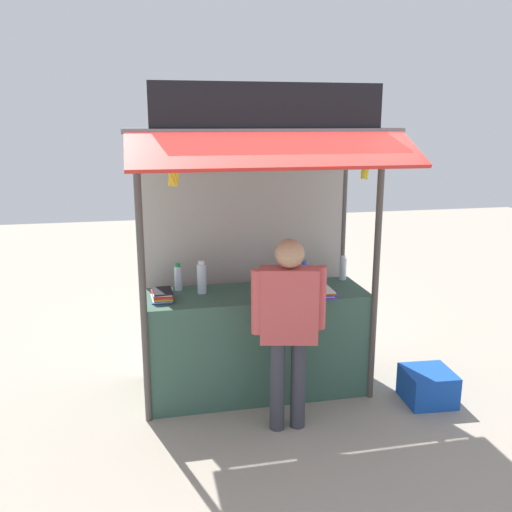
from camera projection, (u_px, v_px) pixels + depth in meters
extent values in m
plane|color=#9E9384|center=(256.00, 390.00, 5.42)|extent=(20.00, 20.00, 0.00)
cube|color=#385B4C|center=(256.00, 342.00, 5.30)|extent=(2.07, 0.69, 1.00)
cylinder|color=#4C4742|center=(142.00, 286.00, 4.59)|extent=(0.06, 0.06, 2.46)
cylinder|color=#4C4742|center=(376.00, 272.00, 5.01)|extent=(0.06, 0.06, 2.46)
cylinder|color=#4C4742|center=(141.00, 261.00, 5.41)|extent=(0.06, 0.06, 2.46)
cylinder|color=#4C4742|center=(342.00, 251.00, 5.83)|extent=(0.06, 0.06, 2.46)
cube|color=#B7B2A8|center=(245.00, 258.00, 5.63)|extent=(2.03, 0.04, 2.41)
cube|color=#3F3F44|center=(256.00, 130.00, 4.82)|extent=(2.27, 1.06, 0.04)
cube|color=red|center=(278.00, 150.00, 4.11)|extent=(2.23, 0.51, 0.26)
cube|color=black|center=(269.00, 105.00, 4.32)|extent=(1.86, 0.04, 0.35)
cylinder|color=#59544C|center=(268.00, 144.00, 4.43)|extent=(1.97, 0.02, 0.02)
cylinder|color=silver|center=(178.00, 278.00, 5.23)|extent=(0.07, 0.07, 0.23)
cylinder|color=#198C33|center=(178.00, 265.00, 5.20)|extent=(0.05, 0.05, 0.03)
cylinder|color=silver|center=(202.00, 279.00, 5.13)|extent=(0.09, 0.09, 0.27)
cylinder|color=white|center=(201.00, 263.00, 5.10)|extent=(0.06, 0.06, 0.04)
cylinder|color=silver|center=(261.00, 279.00, 5.27)|extent=(0.06, 0.06, 0.20)
cylinder|color=#198C33|center=(261.00, 267.00, 5.24)|extent=(0.04, 0.04, 0.03)
cylinder|color=silver|center=(304.00, 277.00, 5.28)|extent=(0.07, 0.07, 0.23)
cylinder|color=blue|center=(305.00, 263.00, 5.25)|extent=(0.05, 0.05, 0.03)
cylinder|color=silver|center=(343.00, 269.00, 5.57)|extent=(0.07, 0.07, 0.22)
cylinder|color=white|center=(343.00, 257.00, 5.54)|extent=(0.04, 0.04, 0.03)
cube|color=blue|center=(319.00, 295.00, 5.08)|extent=(0.24, 0.29, 0.01)
cube|color=purple|center=(320.00, 294.00, 5.09)|extent=(0.25, 0.30, 0.01)
cube|color=white|center=(319.00, 293.00, 5.10)|extent=(0.25, 0.30, 0.01)
cube|color=blue|center=(320.00, 292.00, 5.09)|extent=(0.25, 0.30, 0.01)
cube|color=blue|center=(319.00, 292.00, 5.08)|extent=(0.26, 0.31, 0.01)
cube|color=orange|center=(319.00, 290.00, 5.09)|extent=(0.25, 0.31, 0.01)
cube|color=purple|center=(319.00, 289.00, 5.09)|extent=(0.24, 0.30, 0.01)
cube|color=white|center=(319.00, 289.00, 5.07)|extent=(0.23, 0.29, 0.01)
cube|color=blue|center=(162.00, 299.00, 4.97)|extent=(0.18, 0.27, 0.01)
cube|color=white|center=(161.00, 298.00, 4.96)|extent=(0.18, 0.27, 0.01)
cube|color=blue|center=(163.00, 297.00, 4.95)|extent=(0.18, 0.26, 0.01)
cube|color=yellow|center=(163.00, 297.00, 4.94)|extent=(0.17, 0.26, 0.01)
cube|color=yellow|center=(163.00, 295.00, 4.96)|extent=(0.17, 0.26, 0.01)
cube|color=red|center=(162.00, 294.00, 4.94)|extent=(0.18, 0.26, 0.01)
cube|color=red|center=(162.00, 293.00, 4.95)|extent=(0.19, 0.27, 0.01)
cube|color=white|center=(163.00, 292.00, 4.94)|extent=(0.19, 0.27, 0.01)
cube|color=black|center=(162.00, 291.00, 4.94)|extent=(0.18, 0.27, 0.01)
cylinder|color=#332D23|center=(366.00, 153.00, 4.62)|extent=(0.01, 0.01, 0.13)
cylinder|color=olive|center=(365.00, 163.00, 4.64)|extent=(0.04, 0.04, 0.04)
ellipsoid|color=yellow|center=(367.00, 172.00, 4.66)|extent=(0.03, 0.07, 0.13)
ellipsoid|color=yellow|center=(364.00, 171.00, 4.68)|extent=(0.08, 0.05, 0.13)
ellipsoid|color=yellow|center=(363.00, 172.00, 4.67)|extent=(0.05, 0.05, 0.13)
ellipsoid|color=yellow|center=(363.00, 172.00, 4.65)|extent=(0.05, 0.06, 0.14)
ellipsoid|color=yellow|center=(366.00, 172.00, 4.65)|extent=(0.06, 0.04, 0.13)
cylinder|color=#332D23|center=(173.00, 155.00, 4.30)|extent=(0.01, 0.01, 0.13)
cylinder|color=olive|center=(173.00, 166.00, 4.32)|extent=(0.04, 0.04, 0.04)
ellipsoid|color=yellow|center=(177.00, 177.00, 4.34)|extent=(0.04, 0.08, 0.16)
ellipsoid|color=yellow|center=(174.00, 177.00, 4.35)|extent=(0.06, 0.05, 0.16)
ellipsoid|color=yellow|center=(171.00, 176.00, 4.36)|extent=(0.08, 0.07, 0.16)
ellipsoid|color=yellow|center=(171.00, 177.00, 4.33)|extent=(0.03, 0.08, 0.16)
ellipsoid|color=yellow|center=(172.00, 177.00, 4.32)|extent=(0.07, 0.06, 0.16)
ellipsoid|color=yellow|center=(175.00, 177.00, 4.32)|extent=(0.07, 0.05, 0.16)
cylinder|color=#383842|center=(277.00, 386.00, 4.66)|extent=(0.13, 0.13, 0.79)
cylinder|color=#383842|center=(298.00, 384.00, 4.69)|extent=(0.13, 0.13, 0.79)
cube|color=#CC4C4C|center=(289.00, 305.00, 4.51)|extent=(0.50, 0.30, 0.62)
cylinder|color=#CC4C4C|center=(257.00, 302.00, 4.44)|extent=(0.10, 0.10, 0.53)
cylinder|color=#CC4C4C|center=(320.00, 298.00, 4.55)|extent=(0.10, 0.10, 0.53)
sphere|color=tan|center=(290.00, 254.00, 4.41)|extent=(0.24, 0.24, 0.24)
cube|color=#194CB2|center=(428.00, 386.00, 5.18)|extent=(0.46, 0.46, 0.30)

